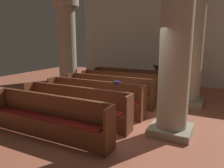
{
  "coord_description": "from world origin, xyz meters",
  "views": [
    {
      "loc": [
        2.36,
        -5.01,
        2.26
      ],
      "look_at": [
        -0.92,
        1.46,
        0.75
      ],
      "focal_mm": 34.89,
      "sensor_mm": 36.0,
      "label": 1
    }
  ],
  "objects_px": {
    "hymn_book": "(117,82)",
    "kneeler_box_navy": "(171,97)",
    "pillar_aisle_side": "(192,47)",
    "pillar_aisle_rear": "(175,50)",
    "pew_row_3": "(94,96)",
    "pew_row_0": "(130,80)",
    "pillar_far_side": "(67,45)",
    "lectern": "(158,78)",
    "pew_row_1": "(120,84)",
    "pew_row_4": "(74,104)",
    "pew_row_5": "(48,116)",
    "pew_row_2": "(109,89)"
  },
  "relations": [
    {
      "from": "pew_row_3",
      "to": "pillar_aisle_side",
      "type": "distance_m",
      "value": 3.71
    },
    {
      "from": "pew_row_0",
      "to": "pillar_aisle_rear",
      "type": "relative_size",
      "value": 0.86
    },
    {
      "from": "pillar_aisle_side",
      "to": "pillar_aisle_rear",
      "type": "relative_size",
      "value": 1.0
    },
    {
      "from": "pillar_aisle_side",
      "to": "hymn_book",
      "type": "bearing_deg",
      "value": -130.67
    },
    {
      "from": "pew_row_0",
      "to": "pew_row_4",
      "type": "distance_m",
      "value": 4.01
    },
    {
      "from": "kneeler_box_navy",
      "to": "pew_row_2",
      "type": "bearing_deg",
      "value": -141.8
    },
    {
      "from": "pew_row_5",
      "to": "pew_row_1",
      "type": "bearing_deg",
      "value": 90.0
    },
    {
      "from": "pew_row_1",
      "to": "hymn_book",
      "type": "height_order",
      "value": "hymn_book"
    },
    {
      "from": "pew_row_0",
      "to": "pillar_far_side",
      "type": "distance_m",
      "value": 3.08
    },
    {
      "from": "pew_row_1",
      "to": "pew_row_3",
      "type": "xyz_separation_m",
      "value": [
        0.0,
        -2.0,
        0.0
      ]
    },
    {
      "from": "pew_row_4",
      "to": "pillar_far_side",
      "type": "relative_size",
      "value": 0.86
    },
    {
      "from": "pew_row_0",
      "to": "hymn_book",
      "type": "relative_size",
      "value": 17.93
    },
    {
      "from": "pew_row_1",
      "to": "pew_row_5",
      "type": "distance_m",
      "value": 4.01
    },
    {
      "from": "pillar_aisle_side",
      "to": "pillar_far_side",
      "type": "bearing_deg",
      "value": -175.83
    },
    {
      "from": "pew_row_2",
      "to": "pillar_aisle_rear",
      "type": "height_order",
      "value": "pillar_aisle_rear"
    },
    {
      "from": "pew_row_3",
      "to": "pillar_aisle_side",
      "type": "height_order",
      "value": "pillar_aisle_side"
    },
    {
      "from": "pew_row_3",
      "to": "pillar_aisle_rear",
      "type": "xyz_separation_m",
      "value": [
        2.52,
        -0.51,
        1.49
      ]
    },
    {
      "from": "pew_row_2",
      "to": "kneeler_box_navy",
      "type": "height_order",
      "value": "pew_row_2"
    },
    {
      "from": "pew_row_5",
      "to": "pillar_aisle_rear",
      "type": "distance_m",
      "value": 3.29
    },
    {
      "from": "hymn_book",
      "to": "kneeler_box_navy",
      "type": "distance_m",
      "value": 2.74
    },
    {
      "from": "pew_row_1",
      "to": "pillar_far_side",
      "type": "bearing_deg",
      "value": -177.97
    },
    {
      "from": "pew_row_0",
      "to": "pew_row_1",
      "type": "relative_size",
      "value": 1.0
    },
    {
      "from": "lectern",
      "to": "pew_row_5",
      "type": "bearing_deg",
      "value": -98.15
    },
    {
      "from": "hymn_book",
      "to": "pew_row_1",
      "type": "bearing_deg",
      "value": 111.62
    },
    {
      "from": "pew_row_0",
      "to": "pillar_aisle_side",
      "type": "xyz_separation_m",
      "value": [
        2.52,
        -0.73,
        1.49
      ]
    },
    {
      "from": "kneeler_box_navy",
      "to": "lectern",
      "type": "bearing_deg",
      "value": 119.35
    },
    {
      "from": "pew_row_5",
      "to": "pew_row_2",
      "type": "bearing_deg",
      "value": 90.0
    },
    {
      "from": "pew_row_0",
      "to": "pew_row_2",
      "type": "relative_size",
      "value": 1.0
    },
    {
      "from": "pew_row_1",
      "to": "hymn_book",
      "type": "distance_m",
      "value": 2.01
    },
    {
      "from": "pillar_aisle_side",
      "to": "pillar_far_side",
      "type": "xyz_separation_m",
      "value": [
        -4.99,
        -0.36,
        0.0
      ]
    },
    {
      "from": "pew_row_3",
      "to": "hymn_book",
      "type": "bearing_deg",
      "value": 14.44
    },
    {
      "from": "pillar_far_side",
      "to": "kneeler_box_navy",
      "type": "xyz_separation_m",
      "value": [
        4.36,
        0.58,
        -1.9
      ]
    },
    {
      "from": "pillar_aisle_rear",
      "to": "lectern",
      "type": "distance_m",
      "value": 5.28
    },
    {
      "from": "pew_row_0",
      "to": "pew_row_3",
      "type": "distance_m",
      "value": 3.01
    },
    {
      "from": "pew_row_4",
      "to": "pillar_far_side",
      "type": "xyz_separation_m",
      "value": [
        -2.47,
        2.92,
        1.49
      ]
    },
    {
      "from": "pew_row_1",
      "to": "pew_row_5",
      "type": "bearing_deg",
      "value": -90.0
    },
    {
      "from": "pew_row_4",
      "to": "pillar_aisle_side",
      "type": "xyz_separation_m",
      "value": [
        2.52,
        3.28,
        1.49
      ]
    },
    {
      "from": "pillar_far_side",
      "to": "lectern",
      "type": "bearing_deg",
      "value": 34.94
    },
    {
      "from": "pew_row_5",
      "to": "lectern",
      "type": "xyz_separation_m",
      "value": [
        0.9,
        6.27,
        -0.06
      ]
    },
    {
      "from": "pew_row_0",
      "to": "pew_row_1",
      "type": "bearing_deg",
      "value": -90.0
    },
    {
      "from": "pillar_far_side",
      "to": "hymn_book",
      "type": "distance_m",
      "value": 3.77
    },
    {
      "from": "pew_row_3",
      "to": "pew_row_4",
      "type": "distance_m",
      "value": 1.0
    },
    {
      "from": "pew_row_2",
      "to": "pillar_far_side",
      "type": "distance_m",
      "value": 3.03
    },
    {
      "from": "pew_row_2",
      "to": "hymn_book",
      "type": "relative_size",
      "value": 17.93
    },
    {
      "from": "hymn_book",
      "to": "pew_row_3",
      "type": "bearing_deg",
      "value": -165.56
    },
    {
      "from": "pew_row_5",
      "to": "pew_row_4",
      "type": "bearing_deg",
      "value": 90.0
    },
    {
      "from": "pew_row_1",
      "to": "lectern",
      "type": "relative_size",
      "value": 3.06
    },
    {
      "from": "pillar_aisle_side",
      "to": "pew_row_5",
      "type": "bearing_deg",
      "value": -120.47
    },
    {
      "from": "lectern",
      "to": "hymn_book",
      "type": "distance_m",
      "value": 4.12
    },
    {
      "from": "hymn_book",
      "to": "pew_row_0",
      "type": "bearing_deg",
      "value": 104.33
    }
  ]
}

